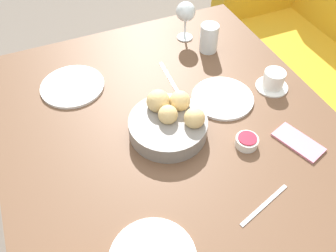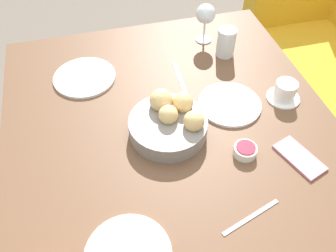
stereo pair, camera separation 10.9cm
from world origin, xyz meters
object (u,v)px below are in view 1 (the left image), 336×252
Objects in this scene: knife_silver at (169,78)px; cell_phone at (298,142)px; plate_near_left at (72,86)px; coffee_cup at (273,81)px; wine_glass at (186,13)px; fork_silver at (264,205)px; plate_far_center at (223,98)px; water_tumbler at (209,38)px; bread_basket at (169,122)px; jam_bowl_berry at (247,141)px.

cell_phone is (0.44, 0.24, 0.00)m from knife_silver.
coffee_cup is (0.28, 0.64, 0.03)m from plate_near_left.
plate_near_left is at bearing -76.51° from wine_glass.
coffee_cup reaches higher than fork_silver.
water_tumbler reaches higher than plate_far_center.
plate_far_center is 1.15× the size of knife_silver.
water_tumbler is (-0.33, 0.31, 0.01)m from bread_basket.
knife_silver is 0.50m from cell_phone.
plate_far_center is at bearing 104.67° from bread_basket.
knife_silver is at bearing -177.49° from fork_silver.
plate_far_center is at bearing 170.96° from jam_bowl_berry.
fork_silver is (0.39, -0.29, -0.03)m from coffee_cup.
cell_phone is (0.25, -0.07, -0.03)m from coffee_cup.
coffee_cup is at bearing 20.07° from water_tumbler.
fork_silver is at bearing -13.67° from plate_far_center.
water_tumbler is at bearing 23.46° from wine_glass.
coffee_cup is at bearing 130.49° from jam_bowl_berry.
bread_basket reaches higher than cell_phone.
plate_far_center is at bearing 60.07° from plate_near_left.
coffee_cup is at bearing 143.43° from fork_silver.
cell_phone is at bearing 123.08° from fork_silver.
plate_near_left is at bearing -132.44° from cell_phone.
water_tumbler reaches higher than jam_bowl_berry.
fork_silver is at bearing 2.51° from knife_silver.
fork_silver is 0.97× the size of knife_silver.
bread_basket is at bearing -75.33° from plate_far_center.
plate_far_center is 1.35× the size of wine_glass.
jam_bowl_berry is (0.19, -0.22, -0.01)m from coffee_cup.
jam_bowl_berry is (0.15, 0.19, -0.02)m from bread_basket.
wine_glass is at bearing 174.60° from plate_far_center.
jam_bowl_berry reaches higher than cell_phone.
water_tumbler reaches higher than plate_near_left.
plate_near_left reaches higher than knife_silver.
cell_phone is at bearing 28.83° from knife_silver.
wine_glass reaches higher than knife_silver.
jam_bowl_berry is at bearing 161.72° from fork_silver.
water_tumbler is at bearing 114.64° from knife_silver.
plate_near_left is 1.97× the size of coffee_cup.
bread_basket is 0.37m from fork_silver.
plate_near_left is at bearing -144.02° from bread_basket.
plate_far_center is at bearing -17.42° from water_tumbler.
plate_far_center reaches higher than fork_silver.
water_tumbler is 0.70× the size of wine_glass.
wine_glass reaches higher than jam_bowl_berry.
plate_far_center is 0.40m from wine_glass.
knife_silver is at bearing -121.37° from coffee_cup.
cell_phone is (0.52, 0.57, -0.00)m from plate_near_left.
water_tumbler is 0.60× the size of knife_silver.
plate_near_left is 0.70m from coffee_cup.
knife_silver is at bearing -151.17° from cell_phone.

